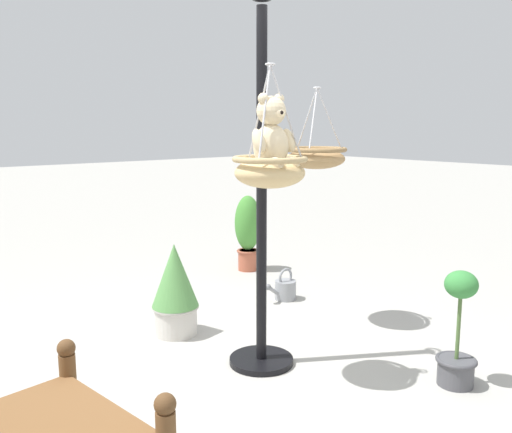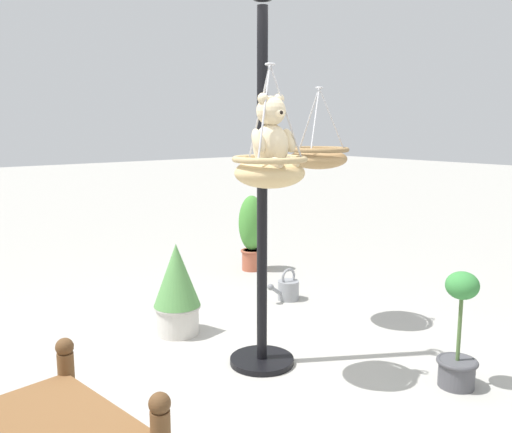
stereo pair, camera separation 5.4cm
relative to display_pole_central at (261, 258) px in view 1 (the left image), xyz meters
The scene contains 9 objects.
ground_plane 0.78m from the display_pole_central, 25.41° to the left, with size 40.00×40.00×0.00m, color #ADAAA3.
display_pole_central is the anchor object (origin of this frame).
hanging_basket_with_teddy 0.68m from the display_pole_central, 59.04° to the left, with size 0.45×0.45×0.73m.
teddy_bear 0.87m from the display_pole_central, 61.14° to the left, with size 0.31×0.27×0.45m.
hanging_basket_left_high 1.06m from the display_pole_central, 160.75° to the right, with size 0.48×0.48×0.63m.
potted_plant_fern_front 2.46m from the display_pole_central, 126.95° to the right, with size 0.29×0.29×0.85m.
potted_plant_tall_leafy 1.33m from the display_pole_central, 125.64° to the left, with size 0.26×0.26×0.74m.
potted_plant_bushy_green 0.93m from the display_pole_central, 78.55° to the right, with size 0.37×0.37×0.73m.
watering_can 1.54m from the display_pole_central, 139.56° to the right, with size 0.35×0.20×0.30m.
Camera 1 is at (2.08, 2.57, 1.62)m, focal length 37.90 mm.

